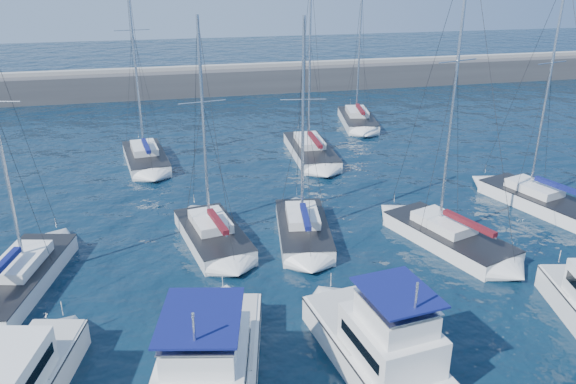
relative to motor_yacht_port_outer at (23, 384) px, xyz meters
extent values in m
plane|color=black|center=(15.08, 2.28, -0.94)|extent=(220.00, 220.00, 0.00)
cube|color=#424244|center=(15.08, 54.28, 0.06)|extent=(160.00, 6.00, 4.00)
cube|color=gray|center=(15.08, 54.28, 2.26)|extent=(160.00, 1.20, 0.50)
cube|color=#262628|center=(0.06, 0.27, 0.21)|extent=(3.94, 7.21, 0.08)
cube|color=white|center=(-0.13, -0.54, 1.06)|extent=(2.69, 3.55, 1.60)
cube|color=black|center=(-0.13, -0.54, 1.14)|extent=(2.58, 2.94, 0.45)
cube|color=white|center=(6.88, -0.68, -0.54)|extent=(5.61, 10.22, 1.60)
cube|color=#262628|center=(6.88, -0.68, 0.21)|extent=(5.68, 10.23, 0.08)
cube|color=white|center=(6.63, -1.83, 1.06)|extent=(3.97, 5.03, 1.60)
cube|color=black|center=(6.63, -1.83, 1.14)|extent=(3.84, 4.17, 0.45)
cube|color=white|center=(6.59, -2.03, 2.31)|extent=(3.08, 3.59, 0.90)
cube|color=#0F1557|center=(6.59, -2.03, 3.31)|extent=(3.48, 4.09, 0.08)
cube|color=white|center=(13.64, -0.92, -0.54)|extent=(4.27, 8.59, 1.60)
cube|color=#262628|center=(13.64, -0.92, 0.21)|extent=(4.33, 8.60, 0.08)
cube|color=white|center=(13.77, -1.91, 1.06)|extent=(3.21, 4.14, 1.60)
cube|color=black|center=(13.77, -1.91, 1.14)|extent=(3.16, 3.39, 0.45)
cube|color=white|center=(13.80, -2.11, 2.31)|extent=(2.52, 2.94, 0.90)
cube|color=#0F1557|center=(13.80, -2.11, 3.31)|extent=(2.84, 3.35, 0.08)
cube|color=white|center=(-1.98, 8.88, -0.64)|extent=(4.93, 9.05, 1.30)
cube|color=#262628|center=(-1.98, 8.88, -0.01)|extent=(4.99, 9.06, 0.06)
cube|color=white|center=(-1.85, 9.40, 0.31)|extent=(2.78, 4.11, 0.55)
cylinder|color=silver|center=(-2.28, 7.63, 0.86)|extent=(1.12, 4.20, 0.12)
cube|color=white|center=(8.26, 11.59, -0.64)|extent=(4.23, 7.65, 1.30)
cube|color=#262628|center=(8.26, 11.59, -0.01)|extent=(4.29, 7.66, 0.06)
cube|color=white|center=(8.18, 12.03, 0.31)|extent=(2.48, 3.46, 0.55)
cylinder|color=silver|center=(8.13, 12.30, 6.29)|extent=(0.18, 0.18, 11.56)
cylinder|color=silver|center=(8.45, 10.52, 0.86)|extent=(0.76, 3.58, 0.12)
cube|color=#541018|center=(8.46, 10.42, 1.01)|extent=(0.92, 3.27, 0.28)
cube|color=white|center=(13.66, 11.16, -0.64)|extent=(4.02, 7.83, 1.30)
cube|color=#262628|center=(13.66, 11.16, -0.01)|extent=(4.08, 7.83, 0.06)
cube|color=white|center=(13.73, 11.62, 0.31)|extent=(2.37, 3.52, 0.55)
cylinder|color=silver|center=(13.77, 11.90, 6.24)|extent=(0.18, 0.18, 11.46)
cylinder|color=silver|center=(13.49, 10.05, 0.86)|extent=(0.70, 3.71, 0.12)
cube|color=#0F1557|center=(13.47, 9.95, 1.01)|extent=(0.86, 3.37, 0.28)
cube|color=white|center=(21.79, 8.28, -0.64)|extent=(5.48, 8.71, 1.30)
cube|color=#262628|center=(21.79, 8.28, -0.01)|extent=(5.54, 8.73, 0.06)
cube|color=white|center=(21.64, 8.77, 0.31)|extent=(3.03, 4.02, 0.55)
cylinder|color=silver|center=(21.54, 9.06, 8.17)|extent=(0.18, 0.18, 15.32)
cylinder|color=silver|center=(22.17, 7.12, 0.86)|extent=(1.38, 3.91, 0.12)
cube|color=#541018|center=(22.21, 7.02, 1.01)|extent=(1.47, 3.59, 0.28)
cube|color=white|center=(30.49, 12.01, -0.64)|extent=(5.14, 8.51, 1.30)
cube|color=#262628|center=(30.49, 12.01, -0.01)|extent=(5.20, 8.53, 0.06)
cube|color=white|center=(30.35, 12.48, 0.31)|extent=(2.86, 3.90, 0.55)
cylinder|color=silver|center=(30.26, 12.77, 7.34)|extent=(0.18, 0.18, 13.67)
cylinder|color=silver|center=(30.83, 10.86, 0.86)|extent=(1.25, 3.86, 0.12)
cube|color=#0F1557|center=(30.85, 10.76, 1.01)|extent=(1.35, 3.55, 0.28)
cube|color=white|center=(4.32, 27.21, -0.64)|extent=(3.96, 8.20, 1.30)
cube|color=#262628|center=(4.32, 27.21, -0.01)|extent=(4.02, 8.21, 0.06)
cube|color=white|center=(4.25, 27.70, 0.31)|extent=(2.37, 3.67, 0.55)
cylinder|color=silver|center=(4.22, 27.99, 8.22)|extent=(0.18, 0.18, 15.42)
cylinder|color=silver|center=(4.46, 26.03, 0.86)|extent=(0.61, 3.93, 0.12)
cube|color=#0F1557|center=(4.48, 25.93, 1.01)|extent=(0.79, 3.57, 0.28)
cube|color=white|center=(18.17, 26.00, -0.64)|extent=(3.53, 9.39, 1.30)
cube|color=#262628|center=(18.17, 26.00, -0.01)|extent=(3.59, 9.39, 0.06)
cube|color=white|center=(18.20, 26.58, 0.31)|extent=(2.20, 4.14, 0.55)
cylinder|color=silver|center=(18.21, 26.93, 7.35)|extent=(0.18, 0.18, 13.69)
cylinder|color=silver|center=(18.10, 24.62, 0.86)|extent=(0.34, 4.63, 0.12)
cube|color=#541018|center=(18.10, 24.52, 1.01)|extent=(0.54, 4.18, 0.28)
cube|color=white|center=(25.61, 34.96, -0.64)|extent=(4.43, 8.72, 1.30)
cube|color=#262628|center=(25.61, 34.96, -0.01)|extent=(4.49, 8.73, 0.06)
cube|color=white|center=(25.70, 35.47, 0.31)|extent=(2.57, 3.93, 0.55)
cylinder|color=silver|center=(25.75, 35.78, 6.47)|extent=(0.18, 0.18, 11.94)
cylinder|color=silver|center=(25.39, 33.73, 0.86)|extent=(0.86, 4.11, 0.12)
cube|color=#541018|center=(25.37, 33.63, 1.01)|extent=(1.01, 3.75, 0.28)
camera|label=1|loc=(5.86, -18.44, 14.48)|focal=35.00mm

